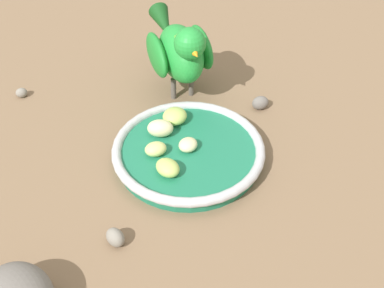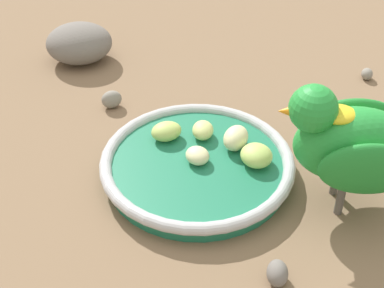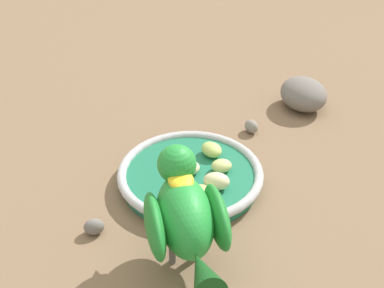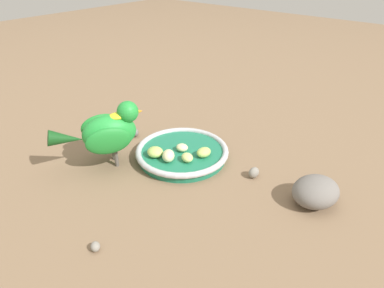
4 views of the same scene
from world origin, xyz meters
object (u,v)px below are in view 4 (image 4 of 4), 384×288
object	(u,v)px
apple_piece_2	(182,148)
pebble_0	(95,247)
feeding_bowl	(182,153)
rock_large	(316,192)
apple_piece_0	(187,157)
apple_piece_4	(204,152)
pebble_2	(254,173)
parrot	(108,131)
apple_piece_1	(168,156)
pebble_1	(135,132)
apple_piece_3	(155,152)

from	to	relation	value
apple_piece_2	pebble_0	world-z (taller)	apple_piece_2
feeding_bowl	rock_large	size ratio (longest dim) A/B	2.29
apple_piece_0	apple_piece_4	bearing A→B (deg)	68.36
apple_piece_0	pebble_2	world-z (taller)	apple_piece_0
parrot	rock_large	xyz separation A→B (m)	(0.41, 0.16, -0.06)
apple_piece_4	rock_large	bearing A→B (deg)	5.82
feeding_bowl	rock_large	xyz separation A→B (m)	(0.30, 0.04, 0.01)
apple_piece_1	rock_large	world-z (taller)	rock_large
parrot	pebble_0	world-z (taller)	parrot
pebble_1	apple_piece_2	bearing A→B (deg)	-0.38
apple_piece_1	apple_piece_2	distance (m)	0.05
apple_piece_1	pebble_2	distance (m)	0.19
rock_large	apple_piece_1	bearing A→B (deg)	-163.30
apple_piece_0	pebble_0	distance (m)	0.28
pebble_2	apple_piece_4	bearing A→B (deg)	-167.22
pebble_1	apple_piece_4	bearing A→B (deg)	3.23
apple_piece_3	pebble_0	size ratio (longest dim) A/B	1.99
apple_piece_3	feeding_bowl	bearing A→B (deg)	61.72
apple_piece_3	pebble_1	world-z (taller)	apple_piece_3
rock_large	pebble_0	distance (m)	0.41
apple_piece_1	pebble_0	distance (m)	0.26
apple_piece_0	pebble_2	bearing A→B (deg)	26.51
apple_piece_2	apple_piece_3	distance (m)	0.06
feeding_bowl	apple_piece_3	size ratio (longest dim) A/B	5.86
parrot	rock_large	world-z (taller)	parrot
rock_large	pebble_0	xyz separation A→B (m)	(-0.23, -0.34, -0.02)
apple_piece_1	apple_piece_4	distance (m)	0.08
parrot	rock_large	bearing A→B (deg)	-40.97
feeding_bowl	apple_piece_1	xyz separation A→B (m)	(0.00, -0.05, 0.02)
apple_piece_1	pebble_2	world-z (taller)	apple_piece_1
parrot	pebble_1	xyz separation A→B (m)	(-0.06, 0.12, -0.07)
feeding_bowl	pebble_2	size ratio (longest dim) A/B	8.14
apple_piece_3	parrot	world-z (taller)	parrot
apple_piece_1	apple_piece_4	bearing A→B (deg)	52.69
feeding_bowl	apple_piece_1	bearing A→B (deg)	-84.60
apple_piece_4	pebble_0	xyz separation A→B (m)	(0.02, -0.32, -0.02)
apple_piece_1	apple_piece_0	bearing A→B (deg)	36.72
rock_large	pebble_2	world-z (taller)	rock_large
apple_piece_0	apple_piece_1	xyz separation A→B (m)	(-0.03, -0.02, 0.00)
apple_piece_2	pebble_0	xyz separation A→B (m)	(0.08, -0.30, -0.02)
apple_piece_0	apple_piece_4	size ratio (longest dim) A/B	0.86
feeding_bowl	rock_large	distance (m)	0.31
apple_piece_3	pebble_1	bearing A→B (deg)	156.81
feeding_bowl	apple_piece_1	size ratio (longest dim) A/B	5.74
apple_piece_3	rock_large	xyz separation A→B (m)	(0.33, 0.10, -0.00)
apple_piece_1	rock_large	bearing A→B (deg)	16.70
apple_piece_2	apple_piece_4	world-z (taller)	apple_piece_4
apple_piece_3	rock_large	distance (m)	0.35
apple_piece_3	pebble_0	world-z (taller)	apple_piece_3
feeding_bowl	pebble_2	world-z (taller)	feeding_bowl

